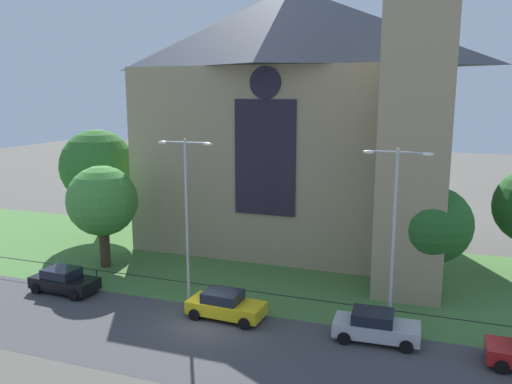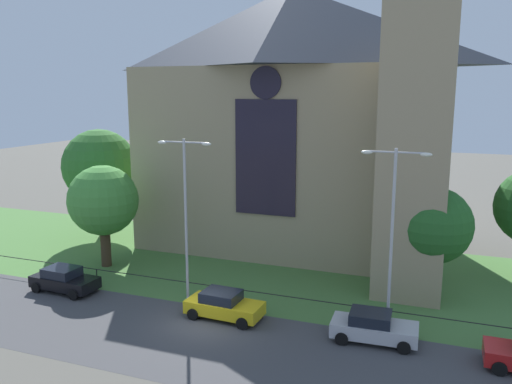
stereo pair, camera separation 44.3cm
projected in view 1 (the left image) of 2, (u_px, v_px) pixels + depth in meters
The scene contains 13 objects.
ground at pixel (267, 266), 37.31m from camera, with size 160.00×160.00×0.00m, color #56544C.
road_asphalt at pixel (190, 339), 26.23m from camera, with size 120.00×8.00×0.01m, color #424244.
grass_verge at pixel (257, 275), 35.46m from camera, with size 120.00×20.00×0.01m, color #477538.
church_building at pixel (297, 117), 40.40m from camera, with size 23.20×16.20×26.00m.
iron_railing at pixel (221, 289), 30.28m from camera, with size 34.62×0.07×1.13m.
tree_left_far at pixel (98, 167), 43.87m from camera, with size 6.22×6.22×9.15m.
tree_right_near at pixel (434, 225), 31.00m from camera, with size 4.55×4.55×6.75m.
tree_left_near at pixel (102, 201), 36.34m from camera, with size 4.90×4.90×7.22m.
streetlamp_near at pixel (186, 202), 29.94m from camera, with size 3.37×0.26×9.61m.
streetlamp_far at pixel (394, 220), 26.07m from camera, with size 3.37×0.26×9.52m.
parked_car_black at pixel (64, 281), 32.31m from camera, with size 4.28×2.18×1.51m.
parked_car_yellow at pixel (225, 305), 28.60m from camera, with size 4.27×2.17×1.51m.
parked_car_silver at pixel (376, 326), 26.01m from camera, with size 4.28×2.19×1.51m.
Camera 1 is at (11.42, -23.78, 12.21)m, focal length 36.77 mm.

